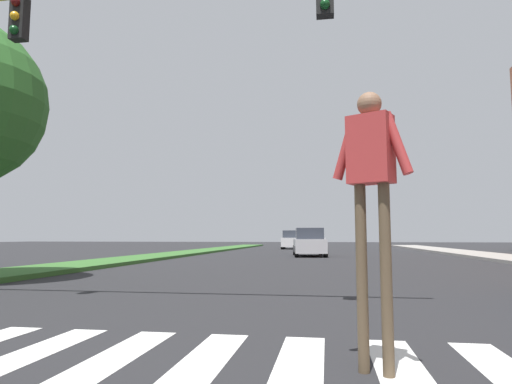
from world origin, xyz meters
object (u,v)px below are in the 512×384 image
Objects in this scene: sedan_midblock at (309,243)px; sedan_far_horizon at (318,240)px; traffic_light_gantry at (19,56)px; pedestrian_performer at (371,182)px; sedan_distant at (292,240)px.

sedan_far_horizon reaches higher than sedan_midblock.
traffic_light_gantry is 2.30× the size of sedan_midblock.
sedan_midblock is (-1.48, 22.94, -0.88)m from pedestrian_performer.
traffic_light_gantry reaches higher than sedan_midblock.
pedestrian_performer is 52.95m from sedan_far_horizon.
sedan_far_horizon is (4.19, 50.09, -3.62)m from traffic_light_gantry.
traffic_light_gantry is 35.88m from sedan_distant.
sedan_distant reaches higher than sedan_far_horizon.
sedan_distant is 0.94× the size of sedan_far_horizon.
sedan_midblock is (4.33, 20.12, -3.62)m from traffic_light_gantry.
traffic_light_gantry is 7.01m from pedestrian_performer.
traffic_light_gantry is 50.40m from sedan_far_horizon.
sedan_far_horizon is at bearing 90.27° from sedan_midblock.
traffic_light_gantry reaches higher than pedestrian_performer.
traffic_light_gantry is 4.03× the size of pedestrian_performer.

